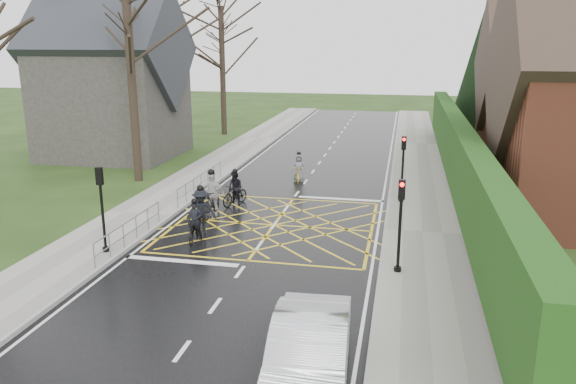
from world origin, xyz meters
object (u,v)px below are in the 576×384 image
(car, at_px, (309,355))
(cyclist_back, at_px, (235,191))
(cyclist_mid, at_px, (201,216))
(cyclist_lead, at_px, (299,171))
(cyclist_rear, at_px, (195,227))
(cyclist_front, at_px, (212,199))

(car, bearing_deg, cyclist_back, 109.35)
(cyclist_back, xyz_separation_m, cyclist_mid, (-0.15, -4.11, 0.07))
(cyclist_mid, height_order, cyclist_lead, cyclist_mid)
(cyclist_back, xyz_separation_m, car, (5.73, -13.34, 0.15))
(cyclist_mid, xyz_separation_m, car, (5.89, -9.23, 0.07))
(cyclist_rear, relative_size, cyclist_mid, 0.81)
(cyclist_lead, height_order, car, cyclist_lead)
(cyclist_front, relative_size, cyclist_lead, 1.18)
(cyclist_rear, distance_m, cyclist_back, 4.85)
(cyclist_rear, xyz_separation_m, cyclist_front, (-0.36, 3.03, 0.24))
(cyclist_rear, xyz_separation_m, cyclist_lead, (2.18, 9.88, 0.04))
(cyclist_mid, distance_m, cyclist_lead, 9.40)
(cyclist_back, xyz_separation_m, cyclist_lead, (2.04, 5.03, -0.08))
(cyclist_front, bearing_deg, car, -62.23)
(cyclist_back, bearing_deg, car, -44.12)
(cyclist_front, bearing_deg, cyclist_lead, 69.05)
(cyclist_lead, bearing_deg, car, -89.12)
(cyclist_rear, distance_m, car, 10.33)
(cyclist_front, bearing_deg, cyclist_back, 74.13)
(car, bearing_deg, cyclist_lead, 97.46)
(cyclist_back, xyz_separation_m, cyclist_front, (-0.50, -1.82, 0.12))
(cyclist_rear, bearing_deg, car, -64.34)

